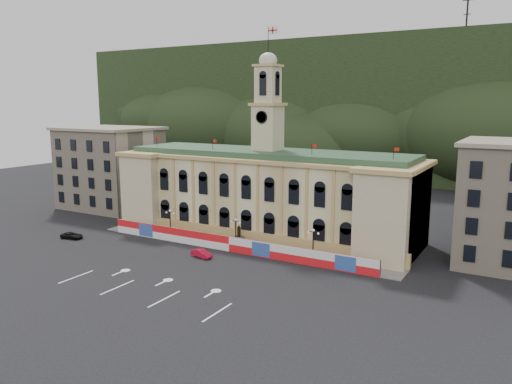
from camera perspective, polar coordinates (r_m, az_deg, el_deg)
The scene contains 13 objects.
ground at distance 71.19m, azimuth -9.75°, elevation -9.76°, with size 260.00×260.00×0.00m, color black.
lane_markings at distance 67.69m, azimuth -12.50°, elevation -10.93°, with size 26.00×10.00×0.02m, color white, non-canonical shape.
hill_ridge at distance 178.51m, azimuth 16.16°, elevation 8.31°, with size 230.00×80.00×64.00m.
city_hall at distance 91.33m, azimuth 1.21°, elevation -0.07°, with size 56.20×17.60×37.10m.
side_building_left at distance 119.98m, azimuth -16.31°, elevation 2.70°, with size 21.00×17.00×18.60m.
hoarding_fence at distance 82.30m, azimuth -3.01°, elevation -5.95°, with size 50.00×0.44×2.50m.
pavement at distance 84.82m, azimuth -2.04°, elevation -6.27°, with size 56.00×5.50×0.16m, color slate.
statue at distance 84.72m, azimuth -1.96°, elevation -5.52°, with size 1.40×1.40×3.72m.
lamp_left at distance 91.46m, azimuth -9.78°, elevation -3.26°, with size 1.96×0.44×5.15m.
lamp_center at distance 83.41m, azimuth -2.33°, elevation -4.43°, with size 1.96×0.44×5.15m.
lamp_right at distance 77.09m, azimuth 6.54°, elevation -5.72°, with size 1.96×0.44×5.15m.
red_sedan at distance 79.78m, azimuth -6.25°, elevation -6.99°, with size 4.01×2.06×1.26m, color #B60D28.
black_suv at distance 95.81m, azimuth -20.29°, elevation -4.68°, with size 4.37×2.64×1.13m, color black.
Camera 1 is at (43.26, -51.14, 24.12)m, focal length 35.00 mm.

